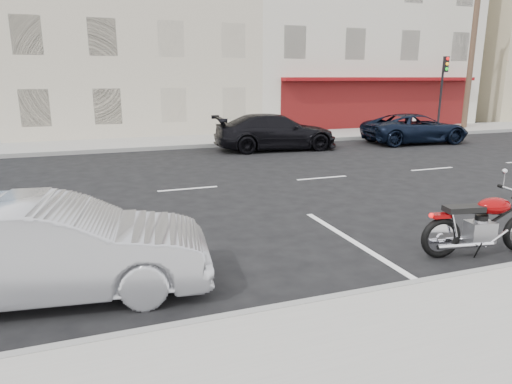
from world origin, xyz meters
The scene contains 13 objects.
ground centered at (0.00, 0.00, 0.00)m, with size 120.00×120.00×0.00m, color black.
sidewalk_far centered at (-5.00, 8.70, 0.07)m, with size 80.00×3.40×0.15m, color gray.
curb_near centered at (-5.00, -7.00, 0.08)m, with size 80.00×0.12×0.16m, color gray.
curb_far centered at (-5.00, 7.00, 0.08)m, with size 80.00×0.12×0.16m, color gray.
bldg_cream centered at (-2.00, 16.30, 5.75)m, with size 12.00×12.00×11.50m, color #BBB19B.
bldg_corner centered at (11.00, 16.30, 6.25)m, with size 14.00×12.00×12.50m, color beige.
bldg_far_east centered at (26.00, 16.30, 5.50)m, with size 12.00×12.00×11.00m, color tan.
utility_pole centered at (15.50, 8.60, 4.74)m, with size 1.80×0.30×9.00m.
traffic_light centered at (13.50, 8.33, 2.56)m, with size 0.26×0.30×3.80m.
fire_hydrant centered at (12.00, 8.50, 0.53)m, with size 0.20×0.20×0.72m.
sedan_silver centered at (-4.91, -5.45, 0.68)m, with size 1.44×4.12×1.36m, color #9C9DA3.
suv_far centered at (9.41, 5.18, 0.66)m, with size 2.18×4.73×1.31m, color black.
car_far centered at (2.78, 5.53, 0.73)m, with size 2.04×5.02×1.46m, color black.
Camera 1 is at (-4.29, -11.69, 2.88)m, focal length 32.00 mm.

